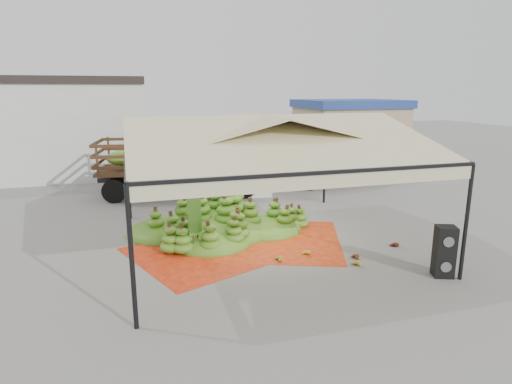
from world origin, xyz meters
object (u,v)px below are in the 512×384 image
object	(u,v)px
banana_heap	(219,214)
speaker_stack	(444,251)
vendor	(209,182)
truck_left	(192,159)
truck_right	(347,152)

from	to	relation	value
banana_heap	speaker_stack	xyz separation A→B (m)	(4.84, -5.11, 0.02)
vendor	truck_left	size ratio (longest dim) A/B	0.23
truck_left	truck_right	world-z (taller)	truck_left
truck_right	speaker_stack	bearing A→B (deg)	-118.12
banana_heap	speaker_stack	distance (m)	7.04
truck_left	banana_heap	bearing A→B (deg)	-81.56
banana_heap	speaker_stack	size ratio (longest dim) A/B	4.52
truck_left	speaker_stack	bearing A→B (deg)	-57.72
speaker_stack	truck_right	xyz separation A→B (m)	(3.47, 11.67, 0.83)
vendor	truck_left	distance (m)	2.09
vendor	truck_left	bearing A→B (deg)	-61.86
banana_heap	vendor	distance (m)	3.92
vendor	truck_right	xyz separation A→B (m)	(7.92, 2.67, 0.59)
truck_left	truck_right	distance (m)	8.34
banana_heap	vendor	bearing A→B (deg)	84.39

